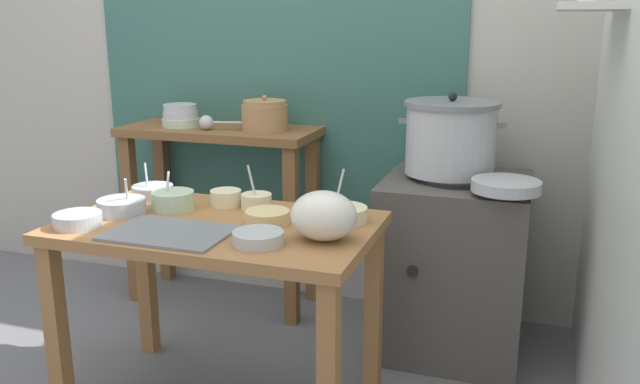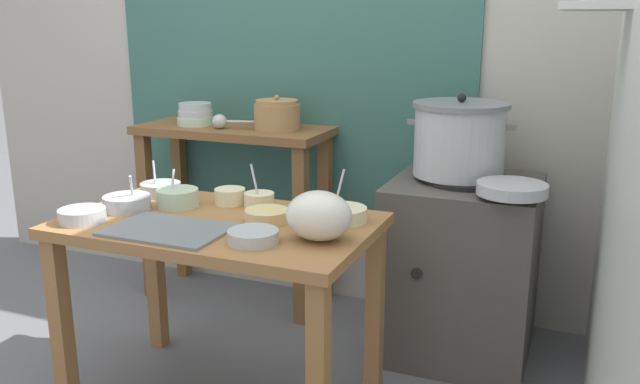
{
  "view_description": "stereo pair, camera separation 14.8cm",
  "coord_description": "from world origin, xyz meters",
  "px_view_note": "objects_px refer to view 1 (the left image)",
  "views": [
    {
      "loc": [
        1.12,
        -2.02,
        1.41
      ],
      "look_at": [
        0.41,
        0.11,
        0.82
      ],
      "focal_mm": 36.9,
      "sensor_mm": 36.0,
      "label": 1
    },
    {
      "loc": [
        1.26,
        -1.97,
        1.41
      ],
      "look_at": [
        0.41,
        0.11,
        0.82
      ],
      "focal_mm": 36.9,
      "sensor_mm": 36.0,
      "label": 2
    }
  ],
  "objects_px": {
    "steamer_pot": "(451,137)",
    "bowl_stack_enamel": "(181,116)",
    "prep_bowl_5": "(342,213)",
    "prep_bowl_6": "(267,216)",
    "wide_pan": "(506,186)",
    "prep_bowl_7": "(226,197)",
    "prep_bowl_2": "(258,237)",
    "prep_bowl_0": "(256,201)",
    "prep_bowl_1": "(122,206)",
    "prep_bowl_4": "(153,191)",
    "prep_bowl_3": "(78,219)",
    "ladle": "(208,123)",
    "prep_bowl_8": "(173,200)",
    "stove_block": "(453,264)",
    "clay_pot": "(265,116)",
    "plastic_bag": "(324,216)",
    "prep_table": "(219,252)",
    "back_shelf_table": "(221,172)",
    "serving_tray": "(169,233)"
  },
  "relations": [
    {
      "from": "prep_bowl_1",
      "to": "prep_bowl_4",
      "type": "height_order",
      "value": "same"
    },
    {
      "from": "prep_bowl_2",
      "to": "prep_bowl_0",
      "type": "bearing_deg",
      "value": 114.66
    },
    {
      "from": "clay_pot",
      "to": "prep_bowl_8",
      "type": "bearing_deg",
      "value": -93.32
    },
    {
      "from": "steamer_pot",
      "to": "bowl_stack_enamel",
      "type": "bearing_deg",
      "value": 176.3
    },
    {
      "from": "stove_block",
      "to": "prep_bowl_3",
      "type": "distance_m",
      "value": 1.54
    },
    {
      "from": "steamer_pot",
      "to": "prep_bowl_8",
      "type": "distance_m",
      "value": 1.16
    },
    {
      "from": "back_shelf_table",
      "to": "clay_pot",
      "type": "relative_size",
      "value": 4.39
    },
    {
      "from": "ladle",
      "to": "prep_bowl_4",
      "type": "distance_m",
      "value": 0.61
    },
    {
      "from": "bowl_stack_enamel",
      "to": "prep_bowl_4",
      "type": "xyz_separation_m",
      "value": [
        0.23,
        -0.63,
        -0.2
      ]
    },
    {
      "from": "plastic_bag",
      "to": "prep_bowl_8",
      "type": "distance_m",
      "value": 0.66
    },
    {
      "from": "plastic_bag",
      "to": "prep_bowl_8",
      "type": "bearing_deg",
      "value": 166.41
    },
    {
      "from": "prep_bowl_5",
      "to": "prep_bowl_1",
      "type": "bearing_deg",
      "value": -167.69
    },
    {
      "from": "steamer_pot",
      "to": "prep_bowl_3",
      "type": "height_order",
      "value": "steamer_pot"
    },
    {
      "from": "prep_bowl_5",
      "to": "prep_bowl_7",
      "type": "bearing_deg",
      "value": 173.99
    },
    {
      "from": "prep_table",
      "to": "prep_bowl_0",
      "type": "distance_m",
      "value": 0.25
    },
    {
      "from": "wide_pan",
      "to": "prep_bowl_4",
      "type": "height_order",
      "value": "prep_bowl_4"
    },
    {
      "from": "bowl_stack_enamel",
      "to": "wide_pan",
      "type": "bearing_deg",
      "value": -11.57
    },
    {
      "from": "wide_pan",
      "to": "prep_bowl_8",
      "type": "bearing_deg",
      "value": -159.87
    },
    {
      "from": "clay_pot",
      "to": "prep_bowl_8",
      "type": "relative_size",
      "value": 1.39
    },
    {
      "from": "steamer_pot",
      "to": "prep_bowl_4",
      "type": "relative_size",
      "value": 2.73
    },
    {
      "from": "prep_table",
      "to": "prep_bowl_7",
      "type": "xyz_separation_m",
      "value": [
        -0.07,
        0.21,
        0.14
      ]
    },
    {
      "from": "stove_block",
      "to": "prep_bowl_2",
      "type": "height_order",
      "value": "stove_block"
    },
    {
      "from": "wide_pan",
      "to": "prep_bowl_7",
      "type": "bearing_deg",
      "value": -162.35
    },
    {
      "from": "serving_tray",
      "to": "prep_bowl_2",
      "type": "xyz_separation_m",
      "value": [
        0.32,
        0.0,
        0.02
      ]
    },
    {
      "from": "prep_bowl_2",
      "to": "prep_bowl_8",
      "type": "distance_m",
      "value": 0.53
    },
    {
      "from": "bowl_stack_enamel",
      "to": "prep_bowl_4",
      "type": "relative_size",
      "value": 1.12
    },
    {
      "from": "serving_tray",
      "to": "prep_bowl_2",
      "type": "relative_size",
      "value": 2.43
    },
    {
      "from": "prep_bowl_3",
      "to": "prep_bowl_4",
      "type": "distance_m",
      "value": 0.41
    },
    {
      "from": "wide_pan",
      "to": "prep_bowl_4",
      "type": "xyz_separation_m",
      "value": [
        -1.34,
        -0.31,
        -0.05
      ]
    },
    {
      "from": "ladle",
      "to": "prep_bowl_8",
      "type": "height_order",
      "value": "ladle"
    },
    {
      "from": "steamer_pot",
      "to": "bowl_stack_enamel",
      "type": "xyz_separation_m",
      "value": [
        -1.32,
        0.09,
        0.02
      ]
    },
    {
      "from": "wide_pan",
      "to": "prep_bowl_6",
      "type": "bearing_deg",
      "value": -148.52
    },
    {
      "from": "stove_block",
      "to": "wide_pan",
      "type": "relative_size",
      "value": 3.0
    },
    {
      "from": "clay_pot",
      "to": "bowl_stack_enamel",
      "type": "bearing_deg",
      "value": -176.83
    },
    {
      "from": "prep_bowl_5",
      "to": "prep_bowl_6",
      "type": "bearing_deg",
      "value": -157.01
    },
    {
      "from": "prep_bowl_0",
      "to": "prep_bowl_2",
      "type": "relative_size",
      "value": 1.03
    },
    {
      "from": "prep_bowl_1",
      "to": "back_shelf_table",
      "type": "bearing_deg",
      "value": 93.35
    },
    {
      "from": "prep_bowl_0",
      "to": "prep_bowl_7",
      "type": "distance_m",
      "value": 0.13
    },
    {
      "from": "prep_bowl_1",
      "to": "prep_bowl_0",
      "type": "bearing_deg",
      "value": 25.93
    },
    {
      "from": "prep_bowl_6",
      "to": "wide_pan",
      "type": "bearing_deg",
      "value": 31.48
    },
    {
      "from": "bowl_stack_enamel",
      "to": "steamer_pot",
      "type": "bearing_deg",
      "value": -3.7
    },
    {
      "from": "bowl_stack_enamel",
      "to": "prep_bowl_4",
      "type": "bearing_deg",
      "value": -70.09
    },
    {
      "from": "clay_pot",
      "to": "plastic_bag",
      "type": "height_order",
      "value": "clay_pot"
    },
    {
      "from": "bowl_stack_enamel",
      "to": "prep_bowl_1",
      "type": "xyz_separation_m",
      "value": [
        0.25,
        -0.87,
        -0.2
      ]
    },
    {
      "from": "steamer_pot",
      "to": "prep_bowl_1",
      "type": "height_order",
      "value": "steamer_pot"
    },
    {
      "from": "bowl_stack_enamel",
      "to": "prep_bowl_5",
      "type": "relative_size",
      "value": 1.0
    },
    {
      "from": "bowl_stack_enamel",
      "to": "plastic_bag",
      "type": "distance_m",
      "value": 1.39
    },
    {
      "from": "prep_bowl_0",
      "to": "prep_bowl_3",
      "type": "relative_size",
      "value": 1.03
    },
    {
      "from": "stove_block",
      "to": "bowl_stack_enamel",
      "type": "xyz_separation_m",
      "value": [
        -1.36,
        0.11,
        0.57
      ]
    },
    {
      "from": "back_shelf_table",
      "to": "bowl_stack_enamel",
      "type": "xyz_separation_m",
      "value": [
        -0.19,
        -0.02,
        0.27
      ]
    }
  ]
}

